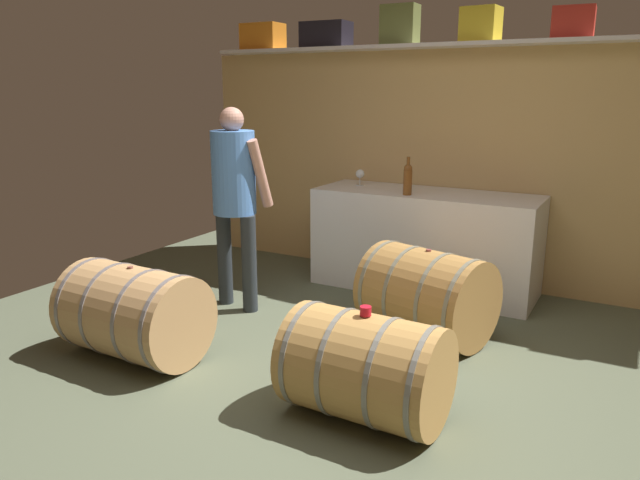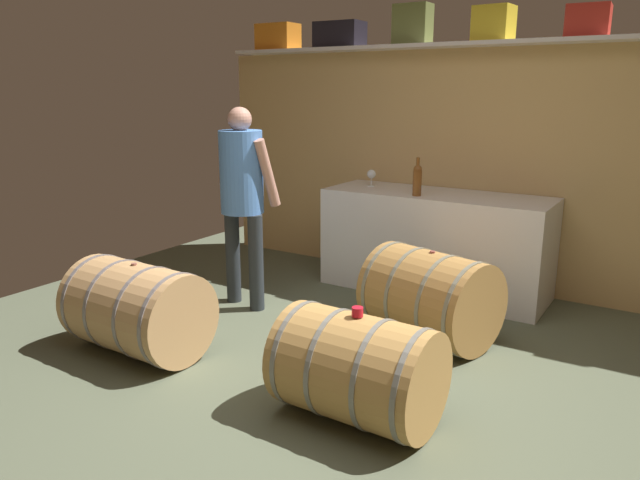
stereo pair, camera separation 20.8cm
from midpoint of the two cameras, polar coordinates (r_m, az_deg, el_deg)
The scene contains 16 objects.
ground_plane at distance 3.93m, azimuth 8.05°, elevation -11.73°, with size 6.57×8.23×0.02m, color #535B45.
back_wall_panel at distance 5.36m, azimuth 16.90°, elevation 6.28°, with size 5.37×0.10×2.03m, color tan.
high_shelf_board at distance 5.18m, azimuth 17.28°, elevation 17.45°, with size 4.94×0.40×0.03m, color silver.
toolcase_orange at distance 6.11m, azimuth -3.01°, elevation 18.76°, with size 0.38×0.25×0.25m, color orange.
toolcase_black at distance 5.74m, azimuth 2.99°, elevation 18.97°, with size 0.43×0.27×0.23m, color black.
toolcase_olive at distance 5.43m, azimuth 9.98°, elevation 19.59°, with size 0.30×0.19×0.33m, color olive.
toolcase_yellow at distance 5.20m, azimuth 17.38°, elevation 19.10°, with size 0.28×0.24×0.27m, color yellow.
toolcase_red at distance 5.05m, azimuth 25.36°, elevation 18.34°, with size 0.29×0.27×0.23m, color red.
work_cabinet at distance 5.19m, azimuth 12.03°, elevation -0.27°, with size 1.88×0.67×0.85m, color silver.
wine_bottle_amber at distance 4.93m, azimuth 10.47°, elevation 5.72°, with size 0.07×0.07×0.31m.
wine_glass at distance 5.39m, azimuth 6.03°, elevation 6.21°, with size 0.08×0.08×0.15m.
wine_barrel_near at distance 3.19m, azimuth 5.51°, elevation -12.11°, with size 0.83×0.59×0.58m.
wine_barrel_far at distance 4.20m, azimuth 11.88°, elevation -5.31°, with size 0.95×0.82×0.64m.
wine_barrel_flank at distance 4.07m, azimuth -15.61°, elevation -6.35°, with size 0.90×0.63×0.61m.
tasting_cup at distance 3.07m, azimuth 5.54°, elevation -6.84°, with size 0.06×0.06×0.05m, color red.
winemaker_pouring at distance 4.65m, azimuth -6.14°, elevation 5.05°, with size 0.50×0.42×1.57m.
Camera 2 is at (1.50, -2.56, 1.70)m, focal length 33.55 mm.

